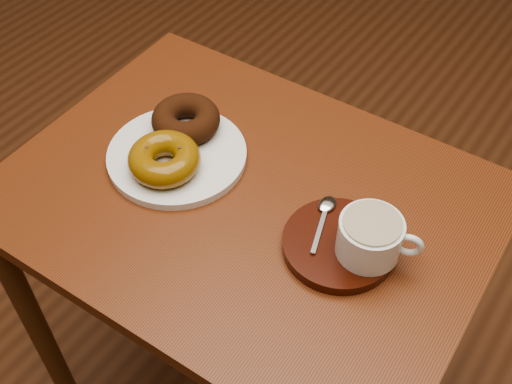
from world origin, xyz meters
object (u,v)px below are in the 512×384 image
Objects in this scene: cafe_table at (246,239)px; donut_plate at (177,155)px; coffee_cup at (371,237)px; saucer at (339,244)px.

donut_plate reaches higher than cafe_table.
saucer is at bearing 172.49° from coffee_cup.
cafe_table is 0.20m from saucer.
cafe_table is at bearing 178.11° from saucer.
coffee_cup is at bearing 10.42° from saucer.
donut_plate is 0.30m from saucer.
donut_plate is at bearing 178.67° from saucer.
donut_plate is 0.35m from coffee_cup.
coffee_cup is at bearing 0.09° from donut_plate.
donut_plate is 1.94× the size of coffee_cup.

